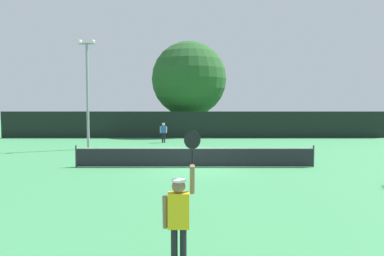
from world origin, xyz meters
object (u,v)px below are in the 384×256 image
(player_receiving, at_px, (163,131))
(large_tree, at_px, (189,79))
(tennis_ball, at_px, (165,156))
(light_pole, at_px, (87,87))
(player_serving, at_px, (179,212))
(parked_car_near, at_px, (211,125))

(player_receiving, distance_m, large_tree, 9.81)
(tennis_ball, bearing_deg, light_pole, 147.14)
(player_serving, bearing_deg, parked_car_near, 86.07)
(player_receiving, xyz_separation_m, tennis_ball, (0.75, -8.12, -0.95))
(large_tree, bearing_deg, player_serving, -89.85)
(player_receiving, distance_m, parked_car_near, 14.12)
(player_serving, height_order, parked_car_near, player_serving)
(light_pole, xyz_separation_m, large_tree, (6.91, 12.78, 1.47))
(large_tree, bearing_deg, light_pole, -118.40)
(large_tree, xyz_separation_m, parked_car_near, (2.61, 5.03, -5.02))
(player_receiving, relative_size, light_pole, 0.21)
(player_serving, xyz_separation_m, tennis_ball, (-1.36, 15.23, -1.11))
(player_serving, distance_m, large_tree, 31.99)
(player_serving, relative_size, light_pole, 0.34)
(parked_car_near, bearing_deg, large_tree, -113.86)
(player_serving, xyz_separation_m, player_receiving, (-2.11, 23.35, -0.16))
(player_serving, bearing_deg, tennis_ball, 95.11)
(player_serving, height_order, tennis_ball, player_serving)
(tennis_ball, height_order, large_tree, large_tree)
(player_serving, relative_size, parked_car_near, 0.60)
(player_receiving, bearing_deg, tennis_ball, 95.29)
(light_pole, xyz_separation_m, parked_car_near, (9.52, 17.82, -3.55))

